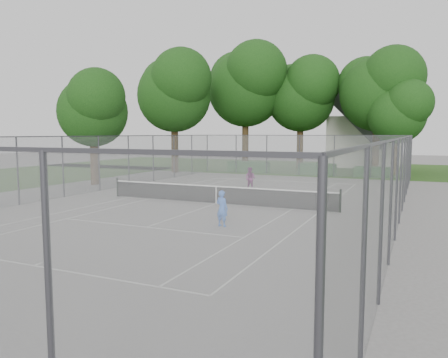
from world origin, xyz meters
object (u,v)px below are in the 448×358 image
at_px(house, 365,133).
at_px(girl_player, 222,208).
at_px(tennis_net, 216,194).
at_px(woman_player, 250,178).

height_order(house, girl_player, house).
bearing_deg(tennis_net, woman_player, 93.78).
height_order(tennis_net, girl_player, girl_player).
relative_size(tennis_net, house, 1.41).
distance_m(girl_player, woman_player, 11.45).
bearing_deg(girl_player, tennis_net, -49.62).
xyz_separation_m(house, girl_player, (-1.35, -34.59, -2.94)).
bearing_deg(house, tennis_net, -97.65).
bearing_deg(girl_player, woman_player, -62.04).
distance_m(tennis_net, house, 30.04).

